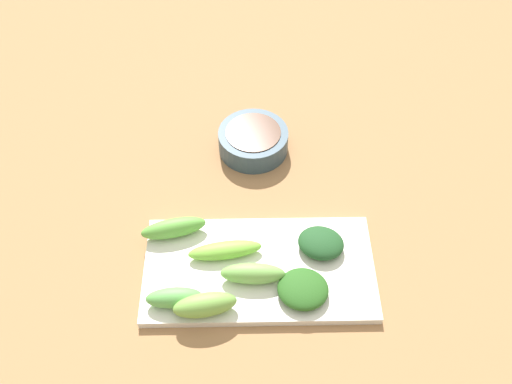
{
  "coord_description": "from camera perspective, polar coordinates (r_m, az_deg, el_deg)",
  "views": [
    {
      "loc": [
        0.49,
        -0.03,
        0.69
      ],
      "look_at": [
        -0.03,
        -0.02,
        0.05
      ],
      "focal_mm": 40.7,
      "sensor_mm": 36.0,
      "label": 1
    }
  ],
  "objects": [
    {
      "name": "broccoli_leafy_3",
      "position": [
        0.78,
        6.4,
        -5.01
      ],
      "size": [
        0.07,
        0.07,
        0.02
      ],
      "primitive_type": "ellipsoid",
      "rotation": [
        0.0,
        0.0,
        -0.3
      ],
      "color": "#1F4B23",
      "rests_on": "serving_plate"
    },
    {
      "name": "broccoli_stalk_6",
      "position": [
        0.75,
        -0.32,
        -8.02
      ],
      "size": [
        0.03,
        0.08,
        0.03
      ],
      "primitive_type": "ellipsoid",
      "rotation": [
        0.0,
        0.0,
        -0.03
      ],
      "color": "#73B150",
      "rests_on": "serving_plate"
    },
    {
      "name": "broccoli_leafy_1",
      "position": [
        0.74,
        4.64,
        -9.49
      ],
      "size": [
        0.07,
        0.07,
        0.02
      ],
      "primitive_type": "ellipsoid",
      "rotation": [
        0.0,
        0.0,
        -0.12
      ],
      "color": "#285B1E",
      "rests_on": "serving_plate"
    },
    {
      "name": "broccoli_stalk_4",
      "position": [
        0.77,
        -3.07,
        -5.74
      ],
      "size": [
        0.04,
        0.1,
        0.02
      ],
      "primitive_type": "ellipsoid",
      "rotation": [
        0.0,
        0.0,
        0.13
      ],
      "color": "#78BC3D",
      "rests_on": "serving_plate"
    },
    {
      "name": "broccoli_stalk_2",
      "position": [
        0.73,
        -5.04,
        -11.0
      ],
      "size": [
        0.04,
        0.08,
        0.03
      ],
      "primitive_type": "ellipsoid",
      "rotation": [
        0.0,
        0.0,
        0.16
      ],
      "color": "#76AF49",
      "rests_on": "serving_plate"
    },
    {
      "name": "tabletop",
      "position": [
        0.83,
        1.23,
        -3.44
      ],
      "size": [
        2.1,
        2.1,
        0.02
      ],
      "primitive_type": "cube",
      "color": "#996F46",
      "rests_on": "ground"
    },
    {
      "name": "sauce_bowl",
      "position": [
        0.9,
        -0.27,
        5.16
      ],
      "size": [
        0.11,
        0.11,
        0.04
      ],
      "color": "#324857",
      "rests_on": "tabletop"
    },
    {
      "name": "serving_plate",
      "position": [
        0.77,
        0.32,
        -7.6
      ],
      "size": [
        0.16,
        0.3,
        0.01
      ],
      "primitive_type": "cube",
      "color": "silver",
      "rests_on": "tabletop"
    },
    {
      "name": "broccoli_stalk_0",
      "position": [
        0.74,
        -8.02,
        -10.25
      ],
      "size": [
        0.03,
        0.07,
        0.03
      ],
      "primitive_type": "ellipsoid",
      "rotation": [
        0.0,
        0.0,
        0.05
      ],
      "color": "#5EAE51",
      "rests_on": "serving_plate"
    },
    {
      "name": "broccoli_stalk_5",
      "position": [
        0.8,
        -8.1,
        -3.53
      ],
      "size": [
        0.04,
        0.09,
        0.03
      ],
      "primitive_type": "ellipsoid",
      "rotation": [
        0.0,
        0.0,
        0.22
      ],
      "color": "#5EA840",
      "rests_on": "serving_plate"
    }
  ]
}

